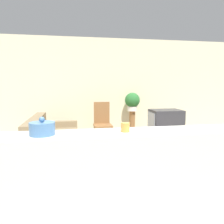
{
  "coord_description": "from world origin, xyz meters",
  "views": [
    {
      "loc": [
        -0.37,
        -2.58,
        1.45
      ],
      "look_at": [
        0.47,
        2.12,
        0.85
      ],
      "focal_mm": 35.0,
      "sensor_mm": 36.0,
      "label": 1
    }
  ],
  "objects": [
    {
      "name": "couch",
      "position": [
        -0.79,
        1.83,
        0.28
      ],
      "size": [
        0.93,
        1.83,
        0.8
      ],
      "color": "#847051",
      "rests_on": "ground_plane"
    },
    {
      "name": "candle_jar",
      "position": [
        0.14,
        -0.48,
        1.02
      ],
      "size": [
        0.09,
        0.09,
        0.09
      ],
      "color": "gold",
      "rests_on": "foreground_counter"
    },
    {
      "name": "potted_plant",
      "position": [
        1.21,
        3.15,
        1.0
      ],
      "size": [
        0.4,
        0.4,
        0.5
      ],
      "color": "white",
      "rests_on": "plant_stand"
    },
    {
      "name": "wall_back",
      "position": [
        0.0,
        3.43,
        1.35
      ],
      "size": [
        9.0,
        0.06,
        2.7
      ],
      "color": "beige",
      "rests_on": "ground_plane"
    },
    {
      "name": "plant_stand",
      "position": [
        1.21,
        3.15,
        0.37
      ],
      "size": [
        0.16,
        0.16,
        0.74
      ],
      "color": "olive",
      "rests_on": "ground_plane"
    },
    {
      "name": "decorative_bowl",
      "position": [
        -0.66,
        -0.48,
        1.04
      ],
      "size": [
        0.24,
        0.24,
        0.18
      ],
      "color": "#4C7AAD",
      "rests_on": "foreground_counter"
    },
    {
      "name": "television",
      "position": [
        1.68,
        2.0,
        0.65
      ],
      "size": [
        0.69,
        0.53,
        0.46
      ],
      "color": "#333338",
      "rests_on": "tv_stand"
    },
    {
      "name": "wooden_chair",
      "position": [
        0.33,
        2.73,
        0.55
      ],
      "size": [
        0.44,
        0.44,
        1.02
      ],
      "color": "olive",
      "rests_on": "ground_plane"
    },
    {
      "name": "ground_plane",
      "position": [
        0.0,
        0.0,
        0.0
      ],
      "size": [
        14.0,
        14.0,
        0.0
      ],
      "primitive_type": "plane",
      "color": "tan"
    },
    {
      "name": "foreground_counter",
      "position": [
        0.0,
        -0.48,
        0.49
      ],
      "size": [
        2.93,
        0.44,
        0.98
      ],
      "color": "silver",
      "rests_on": "ground_plane"
    },
    {
      "name": "tv_stand",
      "position": [
        1.69,
        2.0,
        0.21
      ],
      "size": [
        0.74,
        0.59,
        0.42
      ],
      "color": "olive",
      "rests_on": "ground_plane"
    }
  ]
}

